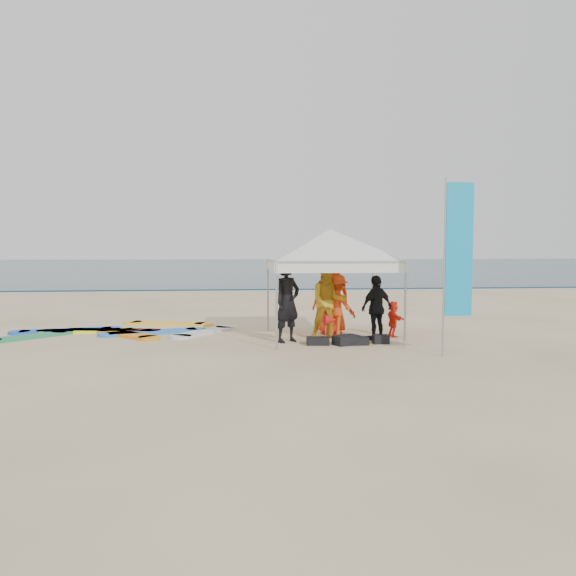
% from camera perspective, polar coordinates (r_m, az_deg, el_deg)
% --- Properties ---
extents(ground, '(120.00, 120.00, 0.00)m').
position_cam_1_polar(ground, '(11.79, 3.05, -6.70)').
color(ground, beige).
rests_on(ground, ground).
extents(ocean, '(160.00, 84.00, 0.08)m').
position_cam_1_polar(ocean, '(71.50, -4.43, 2.27)').
color(ocean, '#0C2633').
rests_on(ocean, ground).
extents(shoreline_foam, '(160.00, 1.20, 0.01)m').
position_cam_1_polar(shoreline_foam, '(29.78, -2.39, -0.21)').
color(shoreline_foam, silver).
rests_on(shoreline_foam, ground).
extents(person_black_a, '(0.83, 0.77, 1.89)m').
position_cam_1_polar(person_black_a, '(13.12, -0.06, -1.42)').
color(person_black_a, black).
rests_on(person_black_a, ground).
extents(person_yellow, '(0.89, 0.70, 1.84)m').
position_cam_1_polar(person_yellow, '(13.62, 4.11, -1.35)').
color(person_yellow, gold).
rests_on(person_yellow, ground).
extents(person_orange_a, '(1.13, 1.11, 1.56)m').
position_cam_1_polar(person_orange_a, '(14.02, 4.97, -1.78)').
color(person_orange_a, '#F34815').
rests_on(person_orange_a, ground).
extents(person_black_b, '(0.99, 0.77, 1.56)m').
position_cam_1_polar(person_black_b, '(13.60, 9.00, -1.99)').
color(person_black_b, black).
rests_on(person_black_b, ground).
extents(person_orange_b, '(1.01, 0.71, 1.95)m').
position_cam_1_polar(person_orange_b, '(14.43, 4.43, -0.84)').
color(person_orange_b, '#FF4116').
rests_on(person_orange_b, ground).
extents(person_seated, '(0.36, 0.85, 0.89)m').
position_cam_1_polar(person_seated, '(14.22, 10.64, -3.10)').
color(person_seated, red).
rests_on(person_seated, ground).
extents(canopy_tent, '(4.04, 4.04, 3.05)m').
position_cam_1_polar(canopy_tent, '(13.66, 4.34, 5.94)').
color(canopy_tent, '#A5A5A8').
rests_on(canopy_tent, ground).
extents(feather_flag, '(0.61, 0.04, 3.62)m').
position_cam_1_polar(feather_flag, '(11.84, 16.84, 3.57)').
color(feather_flag, '#A5A5A8').
rests_on(feather_flag, ground).
extents(marker_pennant, '(0.28, 0.28, 0.64)m').
position_cam_1_polar(marker_pennant, '(13.38, 4.36, -3.28)').
color(marker_pennant, '#A5A5A8').
rests_on(marker_pennant, ground).
extents(gear_pile, '(1.92, 0.61, 0.22)m').
position_cam_1_polar(gear_pile, '(12.96, 5.96, -5.30)').
color(gear_pile, black).
rests_on(gear_pile, ground).
extents(surfboard_spread, '(5.87, 3.50, 0.07)m').
position_cam_1_polar(surfboard_spread, '(15.39, -16.72, -4.21)').
color(surfboard_spread, '#F2FF1A').
rests_on(surfboard_spread, ground).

